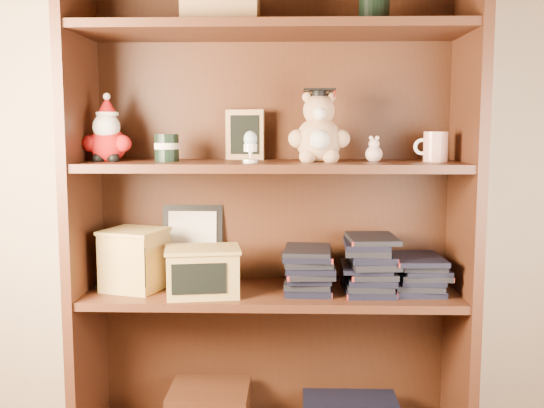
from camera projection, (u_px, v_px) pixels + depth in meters
The scene contains 16 objects.
bookcase at pixel (272, 215), 2.00m from camera, with size 1.20×0.35×1.60m.
shelf_lower at pixel (272, 294), 1.98m from camera, with size 1.14×0.33×0.02m.
shelf_upper at pixel (272, 166), 1.93m from camera, with size 1.14×0.33×0.02m.
santa_plush at pixel (107, 136), 1.93m from camera, with size 0.15×0.11×0.21m.
teachers_tin at pixel (167, 147), 1.93m from camera, with size 0.07×0.07×0.08m.
chalkboard_plaque at pixel (245, 136), 2.04m from camera, with size 0.12×0.08×0.16m.
egg_cup at pixel (250, 146), 1.85m from camera, with size 0.04×0.04×0.09m.
grad_teddy_bear at pixel (319, 133), 1.91m from camera, with size 0.18×0.16×0.22m.
pink_figurine at pixel (374, 152), 1.91m from camera, with size 0.05×0.05×0.08m.
teacher_mug at pixel (435, 147), 1.91m from camera, with size 0.10×0.07×0.09m.
certificate_frame at pixel (193, 242), 2.11m from camera, with size 0.20×0.05×0.25m.
treats_box at pixel (135, 259), 1.98m from camera, with size 0.22×0.22×0.19m.
pencils_box at pixel (203, 271), 1.91m from camera, with size 0.24×0.19×0.15m.
book_stack_left at pixel (308, 270), 1.97m from camera, with size 0.14×0.20×0.13m.
book_stack_mid at pixel (369, 265), 1.96m from camera, with size 0.14×0.20×0.16m.
book_stack_right at pixel (420, 273), 1.96m from camera, with size 0.14×0.20×0.11m.
Camera 1 is at (0.17, -0.62, 1.06)m, focal length 42.00 mm.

